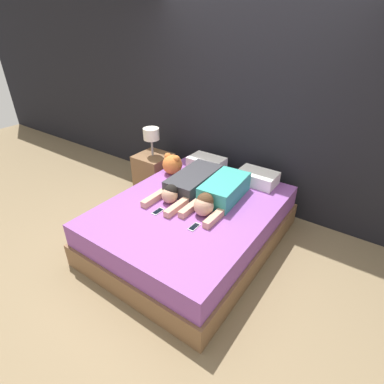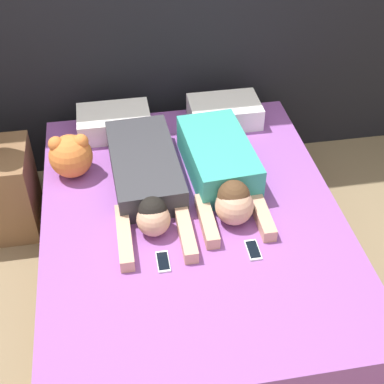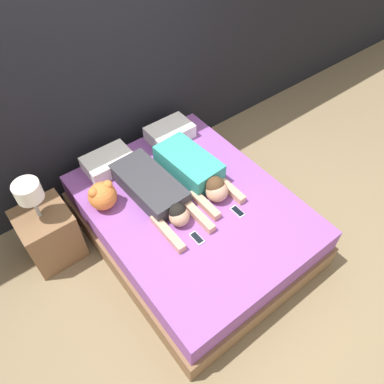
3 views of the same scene
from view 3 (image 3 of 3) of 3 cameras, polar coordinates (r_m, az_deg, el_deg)
ground_plane at (r=3.75m, az=0.00°, el=-6.65°), size 12.00×12.00×0.00m
wall_back at (r=3.63m, az=-12.36°, el=18.26°), size 12.00×0.06×2.60m
bed at (r=3.55m, az=0.00°, el=-4.35°), size 1.66×2.11×0.51m
pillow_head_left at (r=3.67m, az=-12.62°, el=4.45°), size 0.46×0.31×0.15m
pillow_head_right at (r=3.92m, az=-3.41°, el=9.07°), size 0.46×0.31×0.15m
person_left at (r=3.33m, az=-5.58°, el=0.05°), size 0.40×1.10×0.20m
person_right at (r=3.46m, az=0.54°, el=3.22°), size 0.39×0.94×0.23m
cell_phone_left at (r=3.11m, az=0.75°, el=-7.02°), size 0.06×0.14×0.01m
cell_phone_right at (r=3.30m, az=6.97°, el=-2.96°), size 0.06×0.14×0.01m
plush_toy at (r=3.31m, az=-13.50°, el=-0.51°), size 0.25×0.25×0.26m
nightstand at (r=3.62m, az=-21.02°, el=-5.74°), size 0.45×0.45×0.96m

